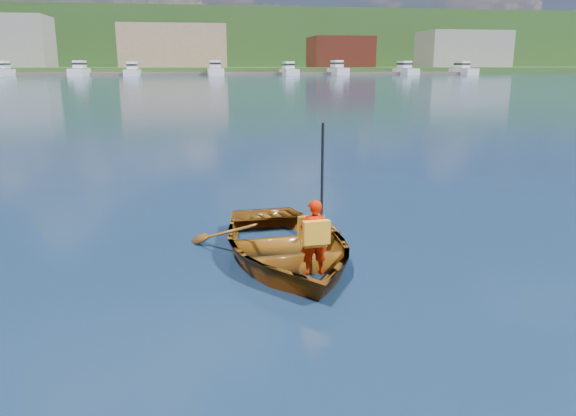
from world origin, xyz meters
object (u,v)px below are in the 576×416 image
at_px(rowboat, 285,245).
at_px(dock, 182,74).
at_px(child_paddler, 314,236).
at_px(marina_yachts, 205,70).

bearing_deg(rowboat, dock, 91.45).
height_order(child_paddler, dock, child_paddler).
bearing_deg(child_paddler, marina_yachts, 89.21).
bearing_deg(dock, child_paddler, -88.47).
distance_m(child_paddler, marina_yachts, 144.56).
height_order(dock, marina_yachts, marina_yachts).
bearing_deg(marina_yachts, dock, 142.06).
distance_m(rowboat, child_paddler, 1.00).
relative_size(dock, marina_yachts, 1.13).
xyz_separation_m(rowboat, dock, (-3.75, 148.32, 0.18)).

